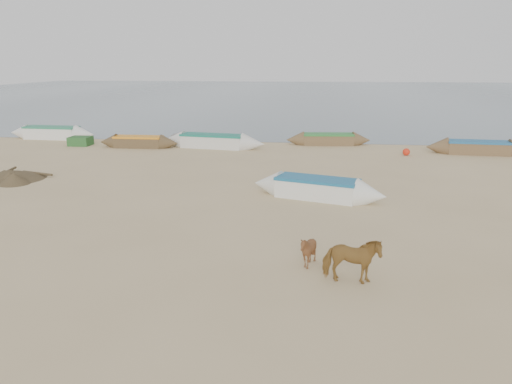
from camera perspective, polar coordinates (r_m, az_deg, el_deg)
ground at (r=14.52m, az=-1.96°, el=-7.78°), size 140.00×140.00×0.00m
sea at (r=95.44m, az=5.89°, el=11.16°), size 160.00×160.00×0.00m
cow_adult at (r=13.07m, az=10.85°, el=-7.66°), size 1.54×0.80×1.26m
calf_front at (r=13.97m, az=5.96°, el=-6.69°), size 1.12×1.09×0.94m
near_canoe at (r=21.01m, az=7.00°, el=0.44°), size 5.88×2.99×0.86m
debris_pile at (r=27.22m, az=-26.33°, el=1.82°), size 4.06×4.06×0.45m
waterline_canoes at (r=34.02m, az=2.71°, el=5.92°), size 58.52×4.98×0.94m
beach_clutter at (r=33.54m, az=8.69°, el=5.43°), size 44.55×4.21×0.64m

